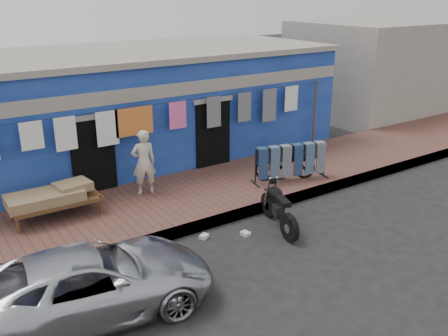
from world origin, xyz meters
TOP-DOWN VIEW (x-y plane):
  - ground at (0.00, 0.00)m, footprint 80.00×80.00m
  - sidewalk at (0.00, 3.00)m, footprint 28.00×3.00m
  - curb at (0.00, 1.55)m, footprint 28.00×0.10m
  - building at (-0.00, 6.99)m, footprint 12.20×5.20m
  - neighbor_right at (11.00, 7.00)m, footprint 6.00×5.00m
  - clothesline at (-0.33, 4.25)m, footprint 10.06×0.06m
  - car at (-3.96, 0.02)m, footprint 4.34×2.36m
  - seated_person at (-1.25, 3.64)m, footprint 0.65×0.49m
  - bicycle at (2.28, 2.47)m, footprint 1.68×1.28m
  - motorcycle at (0.58, 0.68)m, footprint 1.53×1.92m
  - charpoy at (-3.48, 3.50)m, footprint 2.05×1.01m
  - jeans_rack at (2.33, 2.31)m, footprint 2.32×1.49m
  - litter_a at (-1.06, 1.20)m, footprint 0.24×0.22m
  - litter_b at (0.95, 1.07)m, footprint 0.22×0.21m
  - litter_c at (-0.24, 0.81)m, footprint 0.19×0.22m

SIDE VIEW (x-z plane):
  - ground at x=0.00m, z-range 0.00..0.00m
  - litter_c at x=-0.24m, z-range 0.00..0.08m
  - litter_a at x=-1.06m, z-range 0.00..0.08m
  - litter_b at x=0.95m, z-range 0.00..0.09m
  - sidewalk at x=0.00m, z-range 0.00..0.25m
  - curb at x=0.00m, z-range 0.00..0.25m
  - motorcycle at x=0.58m, z-range 0.00..1.02m
  - car at x=-3.96m, z-range 0.00..1.17m
  - charpoy at x=-3.48m, z-range 0.25..0.93m
  - jeans_rack at x=2.33m, z-range 0.25..1.26m
  - bicycle at x=2.28m, z-range 0.25..1.29m
  - seated_person at x=-1.25m, z-range 0.25..1.88m
  - building at x=0.00m, z-range 0.01..3.37m
  - clothesline at x=-0.33m, z-range 0.77..2.87m
  - neighbor_right at x=11.00m, z-range 0.00..3.80m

